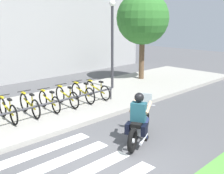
# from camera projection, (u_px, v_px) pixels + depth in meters

# --- Properties ---
(ground_plane) EXTENTS (48.00, 48.00, 0.00)m
(ground_plane) POSITION_uv_depth(u_px,v_px,m) (103.00, 163.00, 6.69)
(ground_plane) COLOR #4C4C4F
(sidewalk) EXTENTS (24.00, 4.40, 0.15)m
(sidewalk) POSITION_uv_depth(u_px,v_px,m) (19.00, 116.00, 9.69)
(sidewalk) COLOR gray
(sidewalk) RESTS_ON ground
(crosswalk_stripe_2) EXTENTS (2.80, 0.40, 0.01)m
(crosswalk_stripe_2) POSITION_uv_depth(u_px,v_px,m) (82.00, 173.00, 6.24)
(crosswalk_stripe_2) COLOR white
(crosswalk_stripe_2) RESTS_ON ground
(crosswalk_stripe_3) EXTENTS (2.80, 0.40, 0.01)m
(crosswalk_stripe_3) POSITION_uv_depth(u_px,v_px,m) (61.00, 161.00, 6.79)
(crosswalk_stripe_3) COLOR white
(crosswalk_stripe_3) RESTS_ON ground
(crosswalk_stripe_4) EXTENTS (2.80, 0.40, 0.01)m
(crosswalk_stripe_4) POSITION_uv_depth(u_px,v_px,m) (44.00, 150.00, 7.35)
(crosswalk_stripe_4) COLOR white
(crosswalk_stripe_4) RESTS_ON ground
(motorcycle) EXTENTS (1.95, 1.06, 1.25)m
(motorcycle) POSITION_uv_depth(u_px,v_px,m) (140.00, 126.00, 7.79)
(motorcycle) COLOR black
(motorcycle) RESTS_ON ground
(rider) EXTENTS (0.76, 0.70, 1.45)m
(rider) POSITION_uv_depth(u_px,v_px,m) (139.00, 114.00, 7.63)
(rider) COLOR #1E4C59
(rider) RESTS_ON ground
(bicycle_1) EXTENTS (0.48, 1.66, 0.79)m
(bicycle_1) POSITION_uv_depth(u_px,v_px,m) (8.00, 110.00, 8.96)
(bicycle_1) COLOR black
(bicycle_1) RESTS_ON sidewalk
(bicycle_2) EXTENTS (0.48, 1.63, 0.80)m
(bicycle_2) POSITION_uv_depth(u_px,v_px,m) (30.00, 105.00, 9.48)
(bicycle_2) COLOR black
(bicycle_2) RESTS_ON sidewalk
(bicycle_3) EXTENTS (0.48, 1.61, 0.75)m
(bicycle_3) POSITION_uv_depth(u_px,v_px,m) (49.00, 101.00, 10.00)
(bicycle_3) COLOR black
(bicycle_3) RESTS_ON sidewalk
(bicycle_4) EXTENTS (0.48, 1.67, 0.78)m
(bicycle_4) POSITION_uv_depth(u_px,v_px,m) (67.00, 97.00, 10.52)
(bicycle_4) COLOR black
(bicycle_4) RESTS_ON sidewalk
(bicycle_5) EXTENTS (0.48, 1.64, 0.80)m
(bicycle_5) POSITION_uv_depth(u_px,v_px,m) (83.00, 93.00, 11.04)
(bicycle_5) COLOR black
(bicycle_5) RESTS_ON sidewalk
(bicycle_6) EXTENTS (0.48, 1.68, 0.75)m
(bicycle_6) POSITION_uv_depth(u_px,v_px,m) (97.00, 90.00, 11.56)
(bicycle_6) COLOR black
(bicycle_6) RESTS_ON sidewalk
(bike_rack) EXTENTS (5.20, 0.07, 0.49)m
(bike_rack) POSITION_uv_depth(u_px,v_px,m) (58.00, 102.00, 9.60)
(bike_rack) COLOR #333338
(bike_rack) RESTS_ON sidewalk
(street_lamp) EXTENTS (0.28, 0.28, 4.16)m
(street_lamp) POSITION_uv_depth(u_px,v_px,m) (112.00, 37.00, 12.72)
(street_lamp) COLOR #2D2D33
(street_lamp) RESTS_ON ground
(tree_near_rack) EXTENTS (2.76, 2.76, 4.76)m
(tree_near_rack) POSITION_uv_depth(u_px,v_px,m) (143.00, 19.00, 14.56)
(tree_near_rack) COLOR brown
(tree_near_rack) RESTS_ON ground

